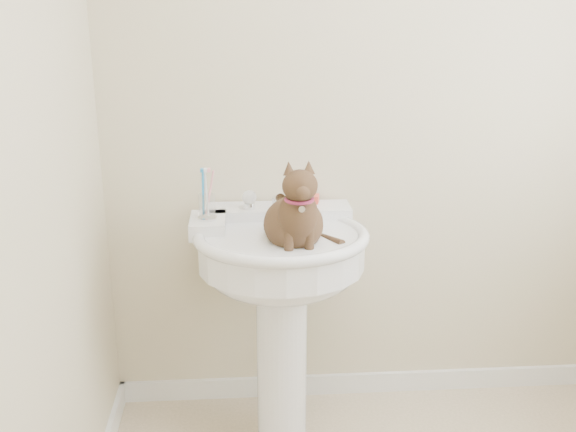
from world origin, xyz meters
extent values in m
cube|color=white|center=(0.00, 1.09, 0.04)|extent=(2.20, 0.02, 0.09)
cylinder|color=white|center=(-0.42, 0.80, 0.34)|extent=(0.19, 0.19, 0.68)
cylinder|color=white|center=(-0.42, 0.80, 0.78)|extent=(0.60, 0.60, 0.13)
ellipsoid|color=white|center=(-0.42, 0.80, 0.72)|extent=(0.55, 0.48, 0.22)
torus|color=white|center=(-0.42, 0.80, 0.84)|extent=(0.63, 0.63, 0.04)
cube|color=white|center=(-0.42, 1.01, 0.86)|extent=(0.56, 0.15, 0.06)
cube|color=white|center=(-0.69, 0.89, 0.86)|extent=(0.13, 0.20, 0.06)
cylinder|color=silver|center=(-0.42, 0.97, 0.91)|extent=(0.05, 0.05, 0.05)
cylinder|color=silver|center=(-0.42, 0.92, 0.94)|extent=(0.04, 0.04, 0.14)
sphere|color=white|center=(-0.53, 0.99, 0.93)|extent=(0.06, 0.06, 0.06)
sphere|color=white|center=(-0.31, 0.99, 0.93)|extent=(0.06, 0.06, 0.06)
cube|color=#DC4634|center=(-0.31, 1.06, 0.90)|extent=(0.10, 0.07, 0.03)
cylinder|color=silver|center=(-0.69, 0.87, 0.89)|extent=(0.07, 0.07, 0.01)
cylinder|color=white|center=(-0.69, 0.87, 0.94)|extent=(0.06, 0.06, 0.09)
cylinder|color=#2280C5|center=(-0.70, 0.87, 0.99)|extent=(0.01, 0.01, 0.17)
cylinder|color=white|center=(-0.69, 0.87, 0.99)|extent=(0.01, 0.01, 0.17)
cylinder|color=pink|center=(-0.68, 0.87, 0.99)|extent=(0.01, 0.01, 0.17)
ellipsoid|color=brown|center=(-0.38, 0.75, 0.90)|extent=(0.21, 0.24, 0.19)
ellipsoid|color=brown|center=(-0.38, 0.67, 0.96)|extent=(0.14, 0.13, 0.17)
ellipsoid|color=brown|center=(-0.38, 0.64, 1.07)|extent=(0.12, 0.11, 0.11)
cone|color=brown|center=(-0.42, 0.66, 1.13)|extent=(0.04, 0.04, 0.05)
cone|color=brown|center=(-0.35, 0.66, 1.13)|extent=(0.04, 0.04, 0.05)
cylinder|color=brown|center=(-0.27, 0.77, 0.84)|extent=(0.03, 0.03, 0.22)
torus|color=maroon|center=(-0.38, 0.65, 1.02)|extent=(0.10, 0.10, 0.01)
camera|label=1|loc=(-0.56, -1.46, 1.65)|focal=42.00mm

